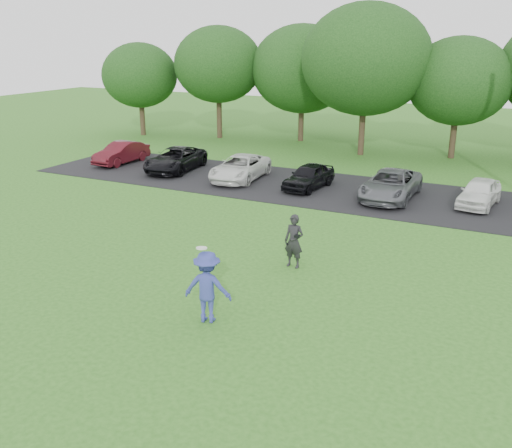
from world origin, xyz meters
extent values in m
plane|color=#2D641C|center=(0.00, 0.00, 0.00)|extent=(100.00, 100.00, 0.00)
cube|color=black|center=(0.00, 13.00, 0.01)|extent=(32.00, 6.50, 0.03)
imported|color=#353D96|center=(0.60, -0.40, 0.92)|extent=(1.32, 0.95, 1.84)
cylinder|color=white|center=(0.53, -0.50, 1.96)|extent=(0.27, 0.27, 0.06)
imported|color=black|center=(1.15, 3.78, 0.84)|extent=(0.63, 0.43, 1.67)
cube|color=black|center=(1.33, 3.60, 1.08)|extent=(0.15, 0.11, 0.10)
imported|color=#4D1018|center=(-13.14, 13.22, 0.61)|extent=(1.39, 3.60, 1.17)
imported|color=black|center=(-9.45, 13.06, 0.62)|extent=(2.43, 4.47, 1.19)
imported|color=silver|center=(-5.51, 12.86, 0.62)|extent=(2.27, 4.36, 1.17)
imported|color=black|center=(-1.87, 12.76, 0.60)|extent=(1.71, 3.48, 1.14)
imported|color=slate|center=(1.94, 12.70, 0.64)|extent=(2.06, 4.39, 1.22)
imported|color=white|center=(5.52, 13.25, 0.59)|extent=(1.70, 3.44, 1.13)
cylinder|color=#38281C|center=(-18.00, 21.60, 1.10)|extent=(0.36, 0.36, 2.20)
ellipsoid|color=#214C19|center=(-18.00, 21.60, 4.15)|extent=(5.20, 5.20, 4.42)
cylinder|color=#38281C|center=(-12.50, 23.00, 1.35)|extent=(0.36, 0.36, 2.70)
ellipsoid|color=#214C19|center=(-12.50, 23.00, 4.93)|extent=(5.94, 5.94, 5.05)
cylinder|color=#38281C|center=(-7.00, 24.40, 1.10)|extent=(0.36, 0.36, 2.20)
ellipsoid|color=#214C19|center=(-7.00, 24.40, 4.71)|extent=(6.68, 6.68, 5.68)
cylinder|color=#38281C|center=(-2.00, 21.60, 1.35)|extent=(0.36, 0.36, 2.70)
ellipsoid|color=#214C19|center=(-2.00, 21.60, 5.48)|extent=(7.42, 7.42, 6.31)
cylinder|color=#38281C|center=(3.00, 23.00, 1.10)|extent=(0.36, 0.36, 2.20)
ellipsoid|color=#214C19|center=(3.00, 23.00, 4.36)|extent=(5.76, 5.76, 4.90)
camera|label=1|loc=(7.36, -11.33, 6.80)|focal=40.00mm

